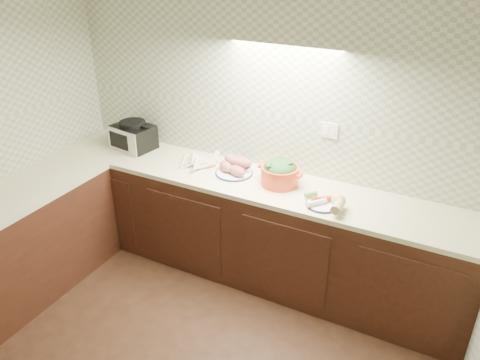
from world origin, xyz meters
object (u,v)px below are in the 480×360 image
at_px(dutch_oven, 280,172).
at_px(sweet_potato_plate, 235,167).
at_px(parsnip_pile, 198,161).
at_px(onion_bowl, 240,163).
at_px(toaster_oven, 133,136).
at_px(veg_plate, 329,202).

bearing_deg(dutch_oven, sweet_potato_plate, -174.71).
bearing_deg(sweet_potato_plate, dutch_oven, -0.72).
bearing_deg(dutch_oven, parsnip_pile, -174.65).
bearing_deg(onion_bowl, toaster_oven, -175.97).
distance_m(toaster_oven, onion_bowl, 1.08).
distance_m(onion_bowl, veg_plate, 0.91).
relative_size(toaster_oven, dutch_oven, 1.08).
relative_size(parsnip_pile, sweet_potato_plate, 1.32).
bearing_deg(parsnip_pile, sweet_potato_plate, -0.59).
distance_m(parsnip_pile, sweet_potato_plate, 0.36).
bearing_deg(sweet_potato_plate, onion_bowl, 92.01).
height_order(parsnip_pile, onion_bowl, onion_bowl).
xyz_separation_m(dutch_oven, veg_plate, (0.46, -0.16, -0.06)).
xyz_separation_m(sweet_potato_plate, dutch_oven, (0.41, -0.01, 0.05)).
height_order(parsnip_pile, veg_plate, veg_plate).
height_order(toaster_oven, parsnip_pile, toaster_oven).
distance_m(onion_bowl, dutch_oven, 0.43).
bearing_deg(onion_bowl, parsnip_pile, -163.30).
relative_size(toaster_oven, onion_bowl, 2.48).
distance_m(sweet_potato_plate, onion_bowl, 0.11).
bearing_deg(onion_bowl, sweet_potato_plate, -87.99).
height_order(toaster_oven, dutch_oven, toaster_oven).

